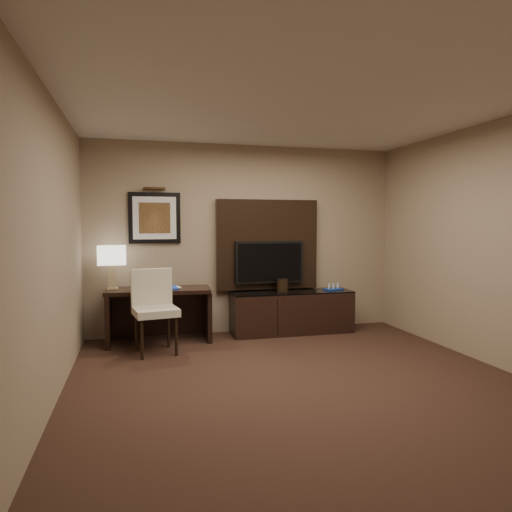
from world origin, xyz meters
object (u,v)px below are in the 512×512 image
object	(u,v)px
credenza	(292,312)
ice_bucket	(282,285)
desk_phone	(144,285)
desk	(159,315)
desk_chair	(156,310)
table_lamp	(112,269)
tv	(269,262)
minibar_tray	(333,287)

from	to	relation	value
credenza	ice_bucket	size ratio (longest dim) A/B	9.55
credenza	desk_phone	world-z (taller)	desk_phone
credenza	desk	bearing A→B (deg)	-177.92
desk_chair	table_lamp	distance (m)	0.92
desk_chair	desk_phone	bearing A→B (deg)	94.43
desk	ice_bucket	size ratio (longest dim) A/B	7.32
table_lamp	desk_phone	xyz separation A→B (m)	(0.40, -0.10, -0.21)
desk	ice_bucket	world-z (taller)	ice_bucket
table_lamp	desk_phone	world-z (taller)	table_lamp
tv	desk_chair	size ratio (longest dim) A/B	0.95
desk	tv	xyz separation A→B (m)	(1.57, 0.19, 0.66)
minibar_tray	ice_bucket	bearing A→B (deg)	179.33
credenza	minibar_tray	world-z (taller)	minibar_tray
table_lamp	ice_bucket	distance (m)	2.34
tv	desk_phone	xyz separation A→B (m)	(-1.76, -0.21, -0.25)
desk	table_lamp	world-z (taller)	table_lamp
tv	minibar_tray	bearing A→B (deg)	-8.85
credenza	desk_phone	xyz separation A→B (m)	(-2.06, -0.07, 0.47)
tv	ice_bucket	size ratio (longest dim) A/B	5.46
ice_bucket	table_lamp	bearing A→B (deg)	179.20
desk	ice_bucket	bearing A→B (deg)	5.61
credenza	desk_phone	size ratio (longest dim) A/B	9.02
tv	table_lamp	world-z (taller)	tv
desk_phone	credenza	bearing A→B (deg)	21.50
desk_chair	table_lamp	world-z (taller)	table_lamp
desk_phone	ice_bucket	xyz separation A→B (m)	(1.92, 0.07, -0.07)
desk	credenza	xyz separation A→B (m)	(1.88, 0.05, -0.06)
credenza	table_lamp	xyz separation A→B (m)	(-2.46, 0.03, 0.68)
tv	minibar_tray	xyz separation A→B (m)	(0.94, -0.15, -0.37)
desk	credenza	world-z (taller)	desk
credenza	table_lamp	bearing A→B (deg)	179.74
desk	desk_chair	size ratio (longest dim) A/B	1.28
tv	table_lamp	xyz separation A→B (m)	(-2.16, -0.11, -0.04)
desk	tv	world-z (taller)	tv
ice_bucket	credenza	bearing A→B (deg)	-0.93
table_lamp	credenza	bearing A→B (deg)	-0.81
desk_phone	ice_bucket	world-z (taller)	desk_phone
tv	desk_phone	distance (m)	1.79
desk_chair	credenza	bearing A→B (deg)	7.28
desk	desk_phone	world-z (taller)	desk_phone
tv	ice_bucket	bearing A→B (deg)	-40.83
desk_phone	minibar_tray	bearing A→B (deg)	20.91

